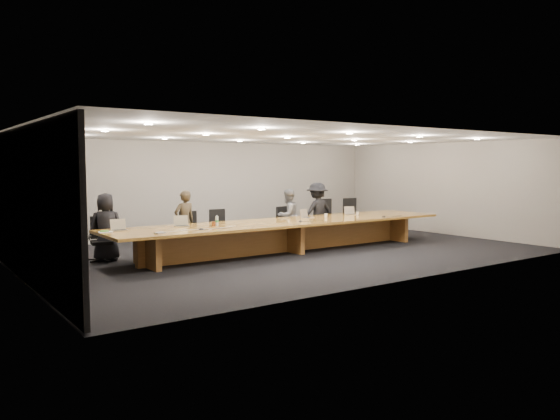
{
  "coord_description": "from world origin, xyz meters",
  "views": [
    {
      "loc": [
        -7.83,
        -10.68,
        2.09
      ],
      "look_at": [
        0.0,
        0.3,
        1.0
      ],
      "focal_mm": 35.0,
      "sensor_mm": 36.0,
      "label": 1
    }
  ],
  "objects_px": {
    "person_c": "(288,216)",
    "laptop_e": "(351,210)",
    "chair_mid_right": "(287,224)",
    "paper_cup_far": "(357,213)",
    "laptop_b": "(182,221)",
    "mic_left": "(201,229)",
    "conference_table": "(287,230)",
    "person_b": "(185,222)",
    "amber_mug": "(214,224)",
    "person_d": "(317,212)",
    "laptop_d": "(308,213)",
    "mic_center": "(301,221)",
    "water_bottle": "(217,221)",
    "person_a": "(106,227)",
    "chair_mid_left": "(221,229)",
    "chair_right": "(330,218)",
    "chair_left": "(190,232)",
    "av_box": "(160,233)",
    "chair_far_left": "(102,239)",
    "paper_cup_near": "(326,215)",
    "chair_far_right": "(354,216)",
    "mic_right": "(384,216)"
  },
  "relations": [
    {
      "from": "chair_mid_left",
      "to": "chair_far_right",
      "type": "bearing_deg",
      "value": 3.32
    },
    {
      "from": "chair_far_left",
      "to": "laptop_b",
      "type": "distance_m",
      "value": 1.78
    },
    {
      "from": "person_a",
      "to": "water_bottle",
      "type": "xyz_separation_m",
      "value": [
        2.09,
        -1.22,
        0.11
      ]
    },
    {
      "from": "amber_mug",
      "to": "mic_center",
      "type": "bearing_deg",
      "value": -9.29
    },
    {
      "from": "chair_mid_right",
      "to": "person_b",
      "type": "height_order",
      "value": "person_b"
    },
    {
      "from": "person_a",
      "to": "mic_center",
      "type": "height_order",
      "value": "person_a"
    },
    {
      "from": "person_b",
      "to": "mic_left",
      "type": "bearing_deg",
      "value": 68.76
    },
    {
      "from": "water_bottle",
      "to": "paper_cup_near",
      "type": "height_order",
      "value": "water_bottle"
    },
    {
      "from": "chair_right",
      "to": "mic_left",
      "type": "xyz_separation_m",
      "value": [
        -5.09,
        -1.75,
        0.19
      ]
    },
    {
      "from": "person_c",
      "to": "person_b",
      "type": "bearing_deg",
      "value": -12.75
    },
    {
      "from": "person_a",
      "to": "mic_center",
      "type": "distance_m",
      "value": 4.48
    },
    {
      "from": "chair_mid_right",
      "to": "person_a",
      "type": "bearing_deg",
      "value": 165.88
    },
    {
      "from": "mic_left",
      "to": "laptop_e",
      "type": "bearing_deg",
      "value": 8.98
    },
    {
      "from": "av_box",
      "to": "chair_left",
      "type": "bearing_deg",
      "value": 41.4
    },
    {
      "from": "person_c",
      "to": "paper_cup_far",
      "type": "relative_size",
      "value": 17.1
    },
    {
      "from": "laptop_e",
      "to": "paper_cup_far",
      "type": "bearing_deg",
      "value": -35.18
    },
    {
      "from": "chair_far_left",
      "to": "chair_left",
      "type": "relative_size",
      "value": 0.99
    },
    {
      "from": "chair_mid_right",
      "to": "mic_center",
      "type": "distance_m",
      "value": 1.84
    },
    {
      "from": "laptop_d",
      "to": "laptop_b",
      "type": "bearing_deg",
      "value": 159.94
    },
    {
      "from": "water_bottle",
      "to": "amber_mug",
      "type": "height_order",
      "value": "water_bottle"
    },
    {
      "from": "chair_left",
      "to": "person_b",
      "type": "height_order",
      "value": "person_b"
    },
    {
      "from": "paper_cup_near",
      "to": "person_c",
      "type": "bearing_deg",
      "value": 114.97
    },
    {
      "from": "person_a",
      "to": "water_bottle",
      "type": "distance_m",
      "value": 2.42
    },
    {
      "from": "amber_mug",
      "to": "paper_cup_near",
      "type": "bearing_deg",
      "value": 2.33
    },
    {
      "from": "chair_far_right",
      "to": "av_box",
      "type": "distance_m",
      "value": 7.28
    },
    {
      "from": "laptop_b",
      "to": "av_box",
      "type": "distance_m",
      "value": 1.32
    },
    {
      "from": "paper_cup_near",
      "to": "paper_cup_far",
      "type": "height_order",
      "value": "paper_cup_near"
    },
    {
      "from": "person_a",
      "to": "laptop_e",
      "type": "bearing_deg",
      "value": -176.81
    },
    {
      "from": "water_bottle",
      "to": "mic_left",
      "type": "relative_size",
      "value": 1.69
    },
    {
      "from": "water_bottle",
      "to": "mic_center",
      "type": "relative_size",
      "value": 2.01
    },
    {
      "from": "conference_table",
      "to": "laptop_e",
      "type": "bearing_deg",
      "value": 8.58
    },
    {
      "from": "laptop_d",
      "to": "mic_left",
      "type": "relative_size",
      "value": 2.38
    },
    {
      "from": "chair_left",
      "to": "mic_right",
      "type": "relative_size",
      "value": 8.15
    },
    {
      "from": "person_d",
      "to": "chair_right",
      "type": "bearing_deg",
      "value": -163.24
    },
    {
      "from": "conference_table",
      "to": "mic_left",
      "type": "relative_size",
      "value": 69.02
    },
    {
      "from": "laptop_d",
      "to": "paper_cup_far",
      "type": "bearing_deg",
      "value": -20.9
    },
    {
      "from": "person_d",
      "to": "laptop_b",
      "type": "relative_size",
      "value": 5.13
    },
    {
      "from": "chair_mid_right",
      "to": "laptop_b",
      "type": "relative_size",
      "value": 3.15
    },
    {
      "from": "person_a",
      "to": "person_c",
      "type": "height_order",
      "value": "person_a"
    },
    {
      "from": "laptop_b",
      "to": "mic_left",
      "type": "height_order",
      "value": "laptop_b"
    },
    {
      "from": "amber_mug",
      "to": "paper_cup_far",
      "type": "bearing_deg",
      "value": 2.3
    },
    {
      "from": "chair_mid_right",
      "to": "paper_cup_far",
      "type": "bearing_deg",
      "value": -49.96
    },
    {
      "from": "laptop_d",
      "to": "paper_cup_far",
      "type": "xyz_separation_m",
      "value": [
        1.69,
        -0.07,
        -0.08
      ]
    },
    {
      "from": "conference_table",
      "to": "mic_left",
      "type": "distance_m",
      "value": 2.6
    },
    {
      "from": "person_c",
      "to": "laptop_e",
      "type": "xyz_separation_m",
      "value": [
        1.54,
        -0.83,
        0.13
      ]
    },
    {
      "from": "chair_far_right",
      "to": "mic_right",
      "type": "bearing_deg",
      "value": -107.87
    },
    {
      "from": "paper_cup_near",
      "to": "mic_right",
      "type": "bearing_deg",
      "value": -31.25
    },
    {
      "from": "person_d",
      "to": "laptop_d",
      "type": "xyz_separation_m",
      "value": [
        -1.0,
        -0.83,
        0.06
      ]
    },
    {
      "from": "chair_mid_left",
      "to": "person_b",
      "type": "bearing_deg",
      "value": -179.17
    },
    {
      "from": "chair_left",
      "to": "chair_mid_left",
      "type": "bearing_deg",
      "value": 18.15
    }
  ]
}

